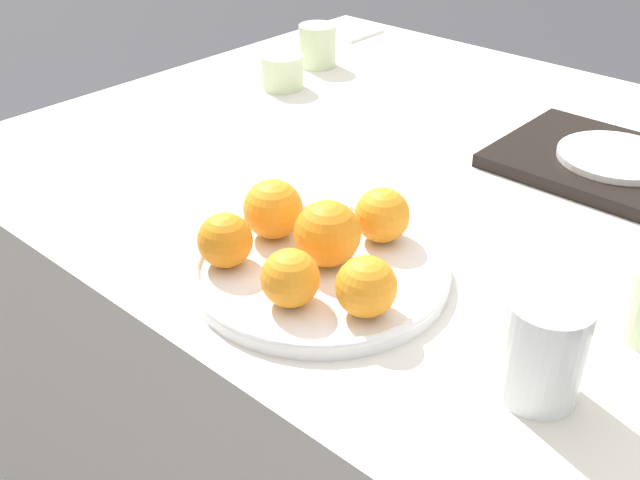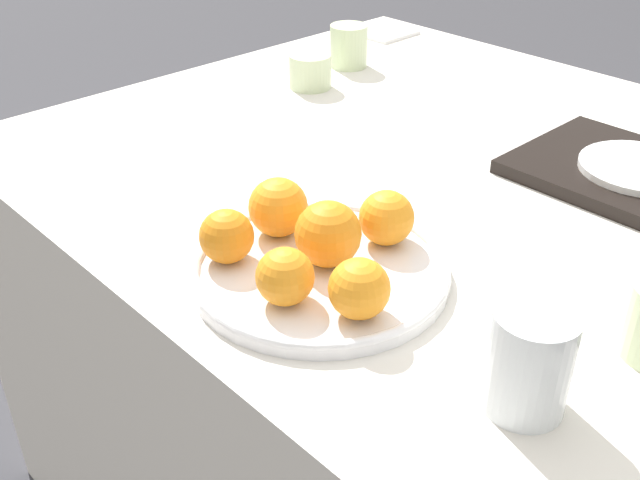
{
  "view_description": "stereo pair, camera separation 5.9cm",
  "coord_description": "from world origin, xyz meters",
  "px_view_note": "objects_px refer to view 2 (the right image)",
  "views": [
    {
      "loc": [
        0.62,
        -0.88,
        1.27
      ],
      "look_at": [
        0.14,
        -0.35,
        0.83
      ],
      "focal_mm": 42.0,
      "sensor_mm": 36.0,
      "label": 1
    },
    {
      "loc": [
        0.67,
        -0.84,
        1.27
      ],
      "look_at": [
        0.14,
        -0.35,
        0.83
      ],
      "focal_mm": 42.0,
      "sensor_mm": 36.0,
      "label": 2
    }
  ],
  "objects_px": {
    "orange_2": "(278,207)",
    "cup_1": "(349,46)",
    "fruit_platter": "(320,269)",
    "orange_0": "(328,234)",
    "orange_1": "(359,289)",
    "orange_3": "(285,277)",
    "orange_4": "(386,218)",
    "serving_tray": "(638,177)",
    "orange_5": "(227,236)",
    "water_glass": "(529,361)",
    "napkin": "(384,32)",
    "side_plate": "(640,168)",
    "cup_2": "(310,71)"
  },
  "relations": [
    {
      "from": "orange_5",
      "to": "cup_2",
      "type": "distance_m",
      "value": 0.62
    },
    {
      "from": "orange_5",
      "to": "serving_tray",
      "type": "relative_size",
      "value": 0.19
    },
    {
      "from": "orange_0",
      "to": "side_plate",
      "type": "height_order",
      "value": "orange_0"
    },
    {
      "from": "water_glass",
      "to": "napkin",
      "type": "bearing_deg",
      "value": 138.63
    },
    {
      "from": "water_glass",
      "to": "orange_2",
      "type": "bearing_deg",
      "value": 176.52
    },
    {
      "from": "side_plate",
      "to": "cup_1",
      "type": "xyz_separation_m",
      "value": [
        -0.65,
        0.07,
        0.02
      ]
    },
    {
      "from": "orange_2",
      "to": "orange_3",
      "type": "bearing_deg",
      "value": -37.72
    },
    {
      "from": "orange_2",
      "to": "cup_2",
      "type": "xyz_separation_m",
      "value": [
        -0.38,
        0.41,
        -0.02
      ]
    },
    {
      "from": "orange_4",
      "to": "side_plate",
      "type": "xyz_separation_m",
      "value": [
        0.12,
        0.4,
        -0.02
      ]
    },
    {
      "from": "orange_1",
      "to": "orange_5",
      "type": "height_order",
      "value": "orange_1"
    },
    {
      "from": "orange_3",
      "to": "orange_4",
      "type": "relative_size",
      "value": 0.95
    },
    {
      "from": "orange_2",
      "to": "cup_1",
      "type": "relative_size",
      "value": 0.89
    },
    {
      "from": "serving_tray",
      "to": "orange_4",
      "type": "bearing_deg",
      "value": -107.43
    },
    {
      "from": "cup_2",
      "to": "orange_1",
      "type": "bearing_deg",
      "value": -38.63
    },
    {
      "from": "orange_3",
      "to": "napkin",
      "type": "distance_m",
      "value": 1.06
    },
    {
      "from": "orange_2",
      "to": "orange_5",
      "type": "distance_m",
      "value": 0.08
    },
    {
      "from": "orange_2",
      "to": "side_plate",
      "type": "bearing_deg",
      "value": 64.4
    },
    {
      "from": "orange_1",
      "to": "cup_1",
      "type": "bearing_deg",
      "value": 135.56
    },
    {
      "from": "orange_2",
      "to": "serving_tray",
      "type": "height_order",
      "value": "orange_2"
    },
    {
      "from": "cup_1",
      "to": "orange_4",
      "type": "bearing_deg",
      "value": -41.48
    },
    {
      "from": "orange_2",
      "to": "orange_0",
      "type": "bearing_deg",
      "value": -1.3
    },
    {
      "from": "water_glass",
      "to": "napkin",
      "type": "height_order",
      "value": "water_glass"
    },
    {
      "from": "orange_2",
      "to": "napkin",
      "type": "xyz_separation_m",
      "value": [
        -0.52,
        0.76,
        -0.05
      ]
    },
    {
      "from": "fruit_platter",
      "to": "orange_3",
      "type": "distance_m",
      "value": 0.08
    },
    {
      "from": "orange_4",
      "to": "side_plate",
      "type": "relative_size",
      "value": 0.39
    },
    {
      "from": "orange_4",
      "to": "side_plate",
      "type": "height_order",
      "value": "orange_4"
    },
    {
      "from": "cup_2",
      "to": "napkin",
      "type": "relative_size",
      "value": 0.66
    },
    {
      "from": "fruit_platter",
      "to": "napkin",
      "type": "bearing_deg",
      "value": 128.18
    },
    {
      "from": "side_plate",
      "to": "cup_1",
      "type": "height_order",
      "value": "cup_1"
    },
    {
      "from": "orange_1",
      "to": "orange_3",
      "type": "height_order",
      "value": "orange_1"
    },
    {
      "from": "fruit_platter",
      "to": "orange_5",
      "type": "bearing_deg",
      "value": -140.87
    },
    {
      "from": "orange_3",
      "to": "napkin",
      "type": "bearing_deg",
      "value": 126.75
    },
    {
      "from": "orange_0",
      "to": "cup_2",
      "type": "distance_m",
      "value": 0.63
    },
    {
      "from": "orange_1",
      "to": "water_glass",
      "type": "bearing_deg",
      "value": 7.51
    },
    {
      "from": "water_glass",
      "to": "orange_4",
      "type": "bearing_deg",
      "value": 158.75
    },
    {
      "from": "fruit_platter",
      "to": "napkin",
      "type": "xyz_separation_m",
      "value": [
        -0.61,
        0.78,
        -0.01
      ]
    },
    {
      "from": "orange_1",
      "to": "orange_3",
      "type": "relative_size",
      "value": 1.03
    },
    {
      "from": "orange_4",
      "to": "serving_tray",
      "type": "distance_m",
      "value": 0.42
    },
    {
      "from": "fruit_platter",
      "to": "cup_2",
      "type": "relative_size",
      "value": 3.83
    },
    {
      "from": "side_plate",
      "to": "orange_1",
      "type": "bearing_deg",
      "value": -95.0
    },
    {
      "from": "fruit_platter",
      "to": "serving_tray",
      "type": "relative_size",
      "value": 0.91
    },
    {
      "from": "orange_3",
      "to": "orange_4",
      "type": "distance_m",
      "value": 0.17
    },
    {
      "from": "orange_1",
      "to": "orange_3",
      "type": "bearing_deg",
      "value": -150.14
    },
    {
      "from": "orange_0",
      "to": "water_glass",
      "type": "height_order",
      "value": "water_glass"
    },
    {
      "from": "orange_3",
      "to": "orange_5",
      "type": "bearing_deg",
      "value": 177.47
    },
    {
      "from": "fruit_platter",
      "to": "orange_0",
      "type": "bearing_deg",
      "value": 88.64
    },
    {
      "from": "orange_1",
      "to": "orange_2",
      "type": "distance_m",
      "value": 0.19
    },
    {
      "from": "orange_1",
      "to": "side_plate",
      "type": "xyz_separation_m",
      "value": [
        0.05,
        0.53,
        -0.02
      ]
    },
    {
      "from": "orange_3",
      "to": "fruit_platter",
      "type": "bearing_deg",
      "value": 107.91
    },
    {
      "from": "orange_3",
      "to": "orange_1",
      "type": "bearing_deg",
      "value": 29.86
    }
  ]
}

